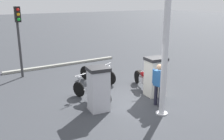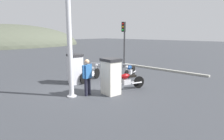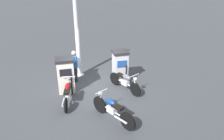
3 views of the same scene
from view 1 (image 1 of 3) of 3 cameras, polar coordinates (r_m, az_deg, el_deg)
ground_plane at (r=9.65m, az=3.58°, el=-7.17°), size 120.00×120.00×0.00m
fuel_pump_near at (r=10.12m, az=9.75°, el=-1.44°), size 0.78×0.85×1.57m
fuel_pump_far at (r=8.66m, az=-3.09°, el=-4.27°), size 0.77×0.80×1.56m
motorcycle_near_pump at (r=10.97m, az=6.90°, el=-1.79°), size 1.81×0.82×0.93m
motorcycle_far_pump at (r=9.59m, az=-4.95°, el=-4.32°), size 1.89×0.77×0.94m
motorcycle_extra at (r=11.69m, az=-3.25°, el=-0.57°), size 1.94×0.91×0.97m
attendant_person at (r=9.14m, az=10.55°, el=-2.82°), size 0.58×0.25×1.56m
roadside_traffic_light at (r=12.82m, az=-20.44°, el=8.57°), size 0.39×0.26×3.43m
canopy_support_pole at (r=8.19m, az=11.94°, el=3.69°), size 0.40×0.40×4.34m
road_edge_kerb at (r=14.99m, az=-11.01°, el=1.24°), size 0.24×6.71×0.12m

